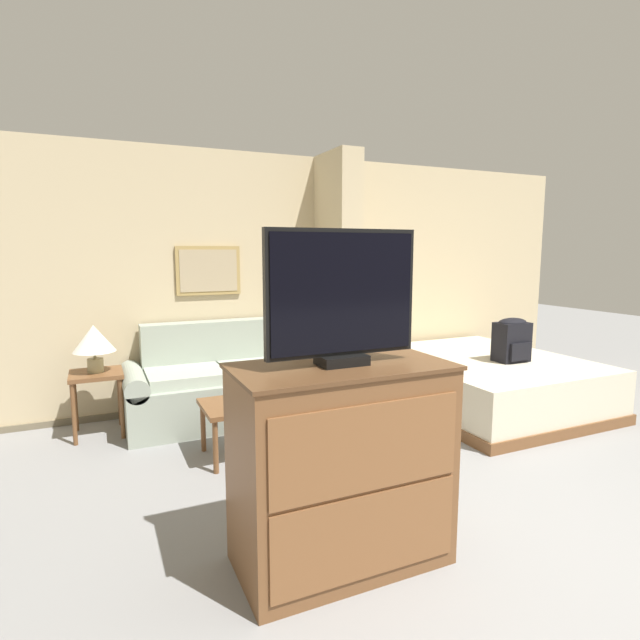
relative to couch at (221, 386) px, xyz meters
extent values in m
plane|color=gray|center=(1.16, -3.05, -0.32)|extent=(20.00, 20.00, 0.00)
cube|color=#CCB78E|center=(1.16, 0.48, 0.98)|extent=(6.84, 0.12, 2.60)
cube|color=#70644E|center=(1.16, 0.41, -0.29)|extent=(6.84, 0.02, 0.06)
cube|color=tan|center=(0.00, 0.40, 1.09)|extent=(0.64, 0.02, 0.49)
cube|color=tan|center=(0.00, 0.39, 1.09)|extent=(0.57, 0.01, 0.42)
cube|color=#CCB78E|center=(1.28, 0.08, 0.98)|extent=(0.24, 0.67, 2.60)
cube|color=#99A393|center=(0.00, -0.04, -0.11)|extent=(1.38, 0.84, 0.43)
cube|color=#99A393|center=(0.00, 0.28, 0.35)|extent=(1.38, 0.20, 0.49)
cube|color=#99A393|center=(-0.78, -0.04, -0.11)|extent=(0.18, 0.84, 0.43)
cylinder|color=#99A393|center=(-0.78, -0.04, 0.15)|extent=(0.21, 0.84, 0.21)
cube|color=#99A393|center=(0.78, -0.04, -0.11)|extent=(0.18, 0.84, 0.43)
cylinder|color=#99A393|center=(0.78, -0.04, 0.15)|extent=(0.21, 0.84, 0.21)
cube|color=#AAB5A4|center=(-0.34, -0.09, 0.15)|extent=(0.67, 0.60, 0.10)
cube|color=#AAB5A4|center=(0.34, -0.09, 0.15)|extent=(0.67, 0.60, 0.10)
cube|color=brown|center=(0.02, -0.95, 0.09)|extent=(0.75, 0.53, 0.04)
cylinder|color=brown|center=(-0.32, -1.17, -0.13)|extent=(0.04, 0.04, 0.40)
cylinder|color=brown|center=(0.35, -1.17, -0.13)|extent=(0.04, 0.04, 0.40)
cylinder|color=brown|center=(-0.32, -0.72, -0.13)|extent=(0.04, 0.04, 0.40)
cylinder|color=brown|center=(0.35, -0.72, -0.13)|extent=(0.04, 0.04, 0.40)
cube|color=brown|center=(-1.08, 0.02, 0.22)|extent=(0.43, 0.43, 0.04)
cylinder|color=brown|center=(-1.27, -0.16, -0.06)|extent=(0.04, 0.04, 0.53)
cylinder|color=brown|center=(-0.89, -0.16, -0.06)|extent=(0.04, 0.04, 0.53)
cylinder|color=brown|center=(-1.27, 0.21, -0.06)|extent=(0.04, 0.04, 0.53)
cylinder|color=brown|center=(-0.89, 0.21, -0.06)|extent=(0.04, 0.04, 0.53)
cylinder|color=tan|center=(-1.08, 0.02, 0.30)|extent=(0.13, 0.13, 0.12)
cylinder|color=tan|center=(-1.08, 0.02, 0.39)|extent=(0.02, 0.02, 0.06)
cone|color=white|center=(-1.08, 0.02, 0.54)|extent=(0.35, 0.35, 0.23)
cube|color=brown|center=(0.05, -2.46, 0.19)|extent=(1.07, 0.55, 1.03)
cube|color=#54351E|center=(0.05, -2.46, 0.71)|extent=(1.09, 0.58, 0.02)
cube|color=brown|center=(0.05, -2.74, 0.40)|extent=(0.97, 0.01, 0.41)
cube|color=brown|center=(0.05, -2.74, -0.04)|extent=(0.97, 0.01, 0.41)
cube|color=black|center=(0.05, -2.46, 0.75)|extent=(0.24, 0.16, 0.05)
cube|color=black|center=(0.05, -2.46, 1.08)|extent=(0.79, 0.04, 0.62)
cube|color=black|center=(0.05, -2.49, 1.08)|extent=(0.75, 0.01, 0.58)
cube|color=brown|center=(2.59, -0.71, -0.27)|extent=(1.75, 2.14, 0.10)
cube|color=beige|center=(2.59, -0.71, -0.02)|extent=(1.71, 2.10, 0.41)
cube|color=white|center=(2.59, 0.12, 0.14)|extent=(1.59, 0.36, 0.10)
cube|color=black|center=(2.71, -0.96, 0.38)|extent=(0.33, 0.21, 0.39)
cube|color=black|center=(2.71, -1.08, 0.30)|extent=(0.25, 0.03, 0.17)
ellipsoid|color=black|center=(2.71, -0.96, 0.58)|extent=(0.32, 0.20, 0.09)
camera|label=1|loc=(-1.05, -4.62, 1.29)|focal=28.00mm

